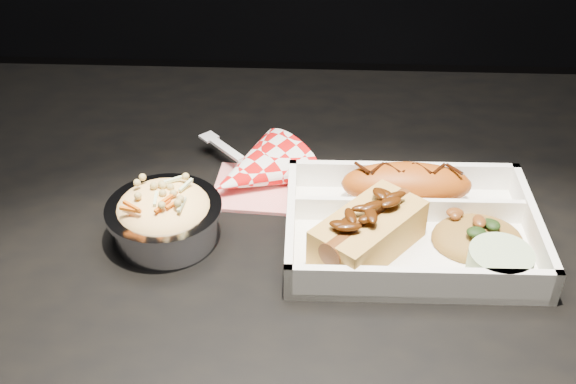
# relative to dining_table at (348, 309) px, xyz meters

# --- Properties ---
(dining_table) EXTENTS (1.20, 0.80, 0.75)m
(dining_table) POSITION_rel_dining_table_xyz_m (0.00, 0.00, 0.00)
(dining_table) COLOR black
(dining_table) RESTS_ON ground
(food_tray) EXTENTS (0.25, 0.18, 0.04)m
(food_tray) POSITION_rel_dining_table_xyz_m (0.06, 0.01, 0.10)
(food_tray) COLOR white
(food_tray) RESTS_ON dining_table
(fried_pastry) EXTENTS (0.14, 0.06, 0.05)m
(fried_pastry) POSITION_rel_dining_table_xyz_m (0.06, 0.07, 0.12)
(fried_pastry) COLOR #A34810
(fried_pastry) RESTS_ON food_tray
(hotdog) EXTENTS (0.12, 0.13, 0.06)m
(hotdog) POSITION_rel_dining_table_xyz_m (0.01, -0.02, 0.12)
(hotdog) COLOR gold
(hotdog) RESTS_ON food_tray
(fried_rice_mound) EXTENTS (0.09, 0.08, 0.03)m
(fried_rice_mound) POSITION_rel_dining_table_xyz_m (0.12, 0.00, 0.11)
(fried_rice_mound) COLOR olive
(fried_rice_mound) RESTS_ON food_tray
(cupcake_liner) EXTENTS (0.06, 0.06, 0.03)m
(cupcake_liner) POSITION_rel_dining_table_xyz_m (0.13, -0.05, 0.11)
(cupcake_liner) COLOR #A0B88B
(cupcake_liner) RESTS_ON food_tray
(foil_coleslaw_cup) EXTENTS (0.12, 0.12, 0.07)m
(foil_coleslaw_cup) POSITION_rel_dining_table_xyz_m (-0.19, 0.00, 0.12)
(foil_coleslaw_cup) COLOR silver
(foil_coleslaw_cup) RESTS_ON dining_table
(napkin_fork) EXTENTS (0.15, 0.15, 0.10)m
(napkin_fork) POSITION_rel_dining_table_xyz_m (-0.11, 0.10, 0.11)
(napkin_fork) COLOR red
(napkin_fork) RESTS_ON dining_table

